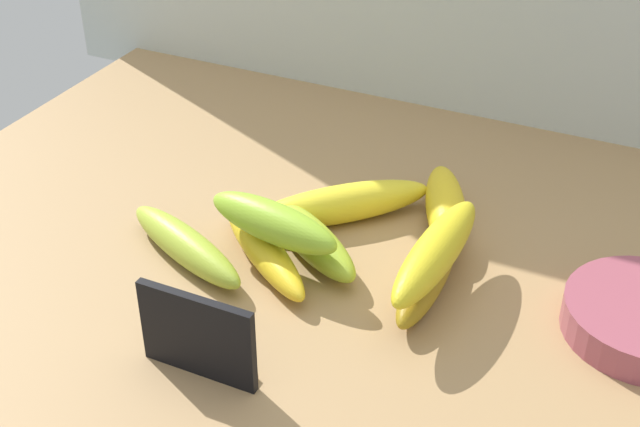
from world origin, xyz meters
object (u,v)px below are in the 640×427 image
at_px(banana_7, 273,222).
at_px(banana_6, 436,251).
at_px(chalkboard_sign, 198,338).
at_px(banana_1, 342,204).
at_px(banana_5, 264,251).
at_px(banana_0, 428,277).
at_px(banana_4, 186,246).
at_px(banana_2, 312,240).
at_px(banana_3, 446,209).

bearing_deg(banana_7, banana_6, 7.66).
distance_m(chalkboard_sign, banana_6, 0.24).
xyz_separation_m(banana_1, banana_5, (-0.04, -0.11, -0.00)).
bearing_deg(banana_1, banana_6, -32.81).
bearing_deg(banana_5, banana_0, 10.07).
bearing_deg(banana_5, banana_4, -159.94).
relative_size(banana_2, banana_4, 0.87).
relative_size(banana_4, banana_7, 1.18).
height_order(banana_0, banana_4, banana_4).
xyz_separation_m(banana_1, banana_2, (-0.00, -0.07, -0.00)).
distance_m(banana_1, banana_4, 0.18).
bearing_deg(banana_4, banana_6, 11.25).
xyz_separation_m(chalkboard_sign, banana_1, (0.01, 0.27, -0.02)).
relative_size(banana_0, banana_1, 0.81).
distance_m(chalkboard_sign, banana_2, 0.20).
bearing_deg(chalkboard_sign, banana_4, 126.65).
distance_m(banana_2, banana_5, 0.05).
bearing_deg(chalkboard_sign, banana_7, 94.57).
bearing_deg(chalkboard_sign, banana_0, 53.72).
xyz_separation_m(chalkboard_sign, banana_2, (0.01, 0.20, -0.02)).
distance_m(banana_4, banana_5, 0.08).
xyz_separation_m(chalkboard_sign, banana_6, (0.15, 0.18, 0.02)).
height_order(banana_4, banana_7, banana_7).
bearing_deg(banana_7, banana_1, 75.89).
bearing_deg(banana_1, banana_4, -130.08).
relative_size(banana_1, banana_5, 1.13).
xyz_separation_m(banana_1, banana_6, (0.13, -0.09, 0.03)).
height_order(banana_4, banana_6, banana_6).
relative_size(banana_4, banana_5, 1.01).
bearing_deg(banana_4, banana_5, 20.06).
relative_size(banana_2, banana_6, 0.85).
bearing_deg(chalkboard_sign, banana_6, 51.13).
bearing_deg(banana_5, banana_3, 45.63).
height_order(banana_0, banana_5, same).
xyz_separation_m(banana_3, banana_7, (-0.13, -0.15, 0.03)).
bearing_deg(chalkboard_sign, banana_2, 86.33).
height_order(banana_1, banana_3, same).
relative_size(chalkboard_sign, banana_1, 0.55).
xyz_separation_m(banana_4, banana_7, (0.09, 0.03, 0.04)).
distance_m(chalkboard_sign, banana_7, 0.16).
relative_size(banana_0, banana_5, 0.92).
relative_size(chalkboard_sign, banana_2, 0.70).
distance_m(banana_2, banana_6, 0.14).
bearing_deg(chalkboard_sign, banana_5, 98.50).
height_order(banana_0, banana_1, banana_1).
bearing_deg(banana_3, banana_2, -133.48).
xyz_separation_m(banana_6, banana_7, (-0.16, -0.02, 0.00)).
bearing_deg(banana_3, banana_6, -76.99).
bearing_deg(banana_2, banana_0, -2.22).
distance_m(chalkboard_sign, banana_3, 0.33).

